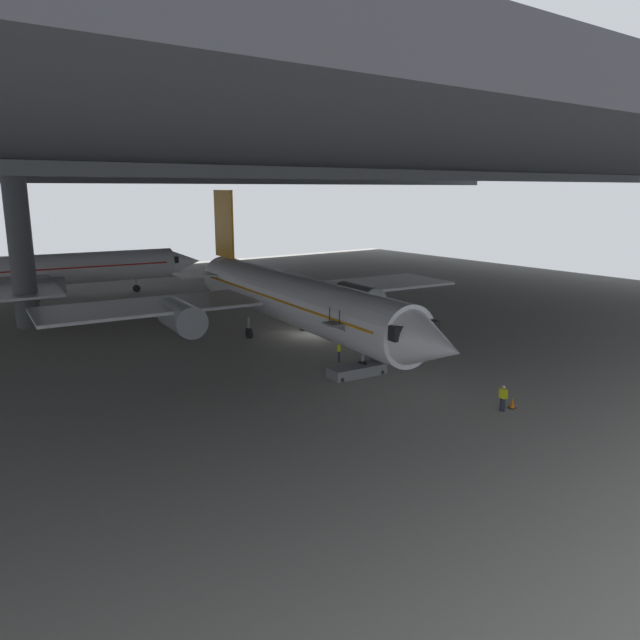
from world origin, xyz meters
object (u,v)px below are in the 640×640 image
Objects in this scene: boarding_stairs at (356,365)px; traffic_cone_orange at (512,403)px; airplane_distant at (50,270)px; crew_worker_by_stairs at (339,350)px; airplane_main at (289,298)px; crew_worker_near_nose at (503,397)px.

boarding_stairs is 10.72m from traffic_cone_orange.
crew_worker_by_stairs is at bearing -74.80° from airplane_distant.
airplane_distant is (-9.78, 43.05, 2.63)m from boarding_stairs.
airplane_distant reaches higher than boarding_stairs.
boarding_stairs reaches higher than traffic_cone_orange.
crew_worker_near_nose is (0.72, -21.04, -2.73)m from airplane_main.
crew_worker_near_nose is at bearing -76.31° from boarding_stairs.
crew_worker_near_nose is at bearing 177.51° from traffic_cone_orange.
airplane_distant is 58.73× the size of traffic_cone_orange.
crew_worker_near_nose reaches higher than traffic_cone_orange.
crew_worker_near_nose is at bearing -88.04° from airplane_main.
crew_worker_by_stairs is 41.35m from airplane_distant.
airplane_main is 11.41m from boarding_stairs.
airplane_distant reaches higher than crew_worker_by_stairs.
traffic_cone_orange is (1.60, -21.08, -3.32)m from airplane_main.
traffic_cone_orange is at bearing -80.23° from crew_worker_by_stairs.
crew_worker_by_stairs is 13.60m from traffic_cone_orange.
crew_worker_by_stairs is at bearing 99.77° from traffic_cone_orange.
airplane_distant is at bearing 103.86° from traffic_cone_orange.
boarding_stairs is at bearing 103.69° from crew_worker_near_nose.
boarding_stairs reaches higher than crew_worker_near_nose.
boarding_stairs is 3.08× the size of crew_worker_near_nose.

